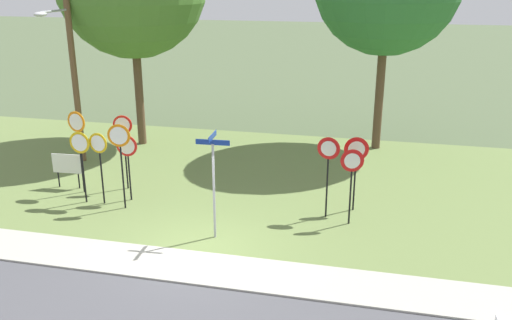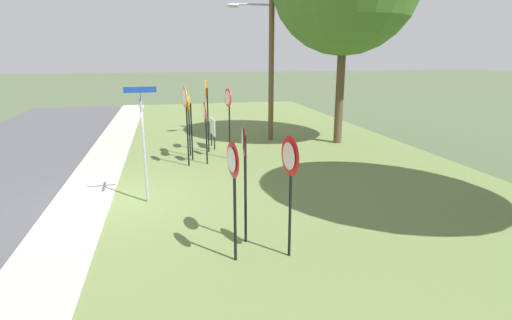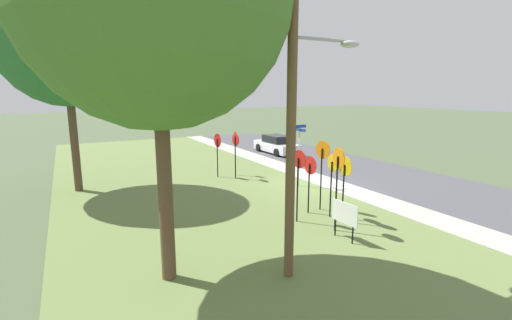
{
  "view_description": "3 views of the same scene",
  "coord_description": "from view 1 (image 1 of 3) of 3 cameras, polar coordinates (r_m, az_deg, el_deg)",
  "views": [
    {
      "loc": [
        4.58,
        -12.52,
        7.18
      ],
      "look_at": [
        0.83,
        3.54,
        1.59
      ],
      "focal_mm": 38.06,
      "sensor_mm": 36.0,
      "label": 1
    },
    {
      "loc": [
        11.01,
        1.56,
        3.96
      ],
      "look_at": [
        0.1,
        4.02,
        1.01
      ],
      "focal_mm": 28.42,
      "sensor_mm": 36.0,
      "label": 2
    },
    {
      "loc": [
        -14.27,
        11.15,
        4.77
      ],
      "look_at": [
        -1.04,
        4.07,
        1.88
      ],
      "focal_mm": 25.06,
      "sensor_mm": 36.0,
      "label": 3
    }
  ],
  "objects": [
    {
      "name": "ground_plane",
      "position": [
        15.15,
        -6.2,
        -9.69
      ],
      "size": [
        160.0,
        160.0,
        0.0
      ],
      "primitive_type": "plane",
      "color": "#4C5B3D"
    },
    {
      "name": "sidewalk_strip",
      "position": [
        14.48,
        -7.26,
        -11.03
      ],
      "size": [
        44.0,
        1.6,
        0.06
      ],
      "primitive_type": "cube",
      "color": "#ADAA9E",
      "rests_on": "ground_plane"
    },
    {
      "name": "grass_median",
      "position": [
        20.38,
        -0.71,
        -1.83
      ],
      "size": [
        44.0,
        12.0,
        0.04
      ],
      "primitive_type": "cube",
      "color": "olive",
      "rests_on": "ground_plane"
    },
    {
      "name": "stop_sign_near_left",
      "position": [
        18.14,
        -16.15,
        0.68
      ],
      "size": [
        0.66,
        0.12,
        2.43
      ],
      "rotation": [
        0.0,
        0.0,
        -0.13
      ],
      "color": "black",
      "rests_on": "grass_median"
    },
    {
      "name": "stop_sign_near_right",
      "position": [
        19.22,
        -18.22,
        2.59
      ],
      "size": [
        0.7,
        0.16,
        2.9
      ],
      "rotation": [
        0.0,
        0.0,
        -0.19
      ],
      "color": "black",
      "rests_on": "grass_median"
    },
    {
      "name": "stop_sign_far_left",
      "position": [
        17.49,
        -14.1,
        1.24
      ],
      "size": [
        0.72,
        0.13,
        2.82
      ],
      "rotation": [
        0.0,
        0.0,
        0.15
      ],
      "color": "black",
      "rests_on": "grass_median"
    },
    {
      "name": "stop_sign_far_center",
      "position": [
        19.2,
        -13.74,
        2.41
      ],
      "size": [
        0.66,
        0.14,
        2.67
      ],
      "rotation": [
        0.0,
        0.0,
        0.18
      ],
      "color": "black",
      "rests_on": "grass_median"
    },
    {
      "name": "stop_sign_far_right",
      "position": [
        18.22,
        -13.37,
        0.67
      ],
      "size": [
        0.72,
        0.1,
        2.28
      ],
      "rotation": [
        0.0,
        0.0,
        0.04
      ],
      "color": "black",
      "rests_on": "grass_median"
    },
    {
      "name": "stop_sign_center_tall",
      "position": [
        18.41,
        -17.95,
        0.84
      ],
      "size": [
        0.72,
        0.1,
        2.44
      ],
      "rotation": [
        0.0,
        0.0,
        -0.05
      ],
      "color": "black",
      "rests_on": "grass_median"
    },
    {
      "name": "yield_sign_near_left",
      "position": [
        17.17,
        10.48,
        0.39
      ],
      "size": [
        0.77,
        0.14,
        2.44
      ],
      "rotation": [
        0.0,
        0.0,
        0.15
      ],
      "color": "black",
      "rests_on": "grass_median"
    },
    {
      "name": "yield_sign_near_right",
      "position": [
        16.5,
        7.59,
        0.17
      ],
      "size": [
        0.69,
        0.12,
        2.6
      ],
      "rotation": [
        0.0,
        0.0,
        -0.11
      ],
      "color": "black",
      "rests_on": "grass_median"
    },
    {
      "name": "yield_sign_far_left",
      "position": [
        16.18,
        10.04,
        -0.97
      ],
      "size": [
        0.69,
        0.14,
        2.38
      ],
      "rotation": [
        0.0,
        0.0,
        0.17
      ],
      "color": "black",
      "rests_on": "grass_median"
    },
    {
      "name": "street_name_post",
      "position": [
        15.14,
        -4.48,
        -1.83
      ],
      "size": [
        0.96,
        0.82,
        3.1
      ],
      "rotation": [
        0.0,
        0.0,
        0.05
      ],
      "color": "#9EA0A8",
      "rests_on": "grass_median"
    },
    {
      "name": "utility_pole",
      "position": [
        22.23,
        -19.0,
        10.87
      ],
      "size": [
        2.1,
        2.11,
        8.28
      ],
      "color": "brown",
      "rests_on": "grass_median"
    },
    {
      "name": "notice_board",
      "position": [
        20.21,
        -19.24,
        -0.54
      ],
      "size": [
        1.1,
        0.09,
        1.25
      ],
      "rotation": [
        0.0,
        0.0,
        0.06
      ],
      "color": "black",
      "rests_on": "grass_median"
    }
  ]
}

